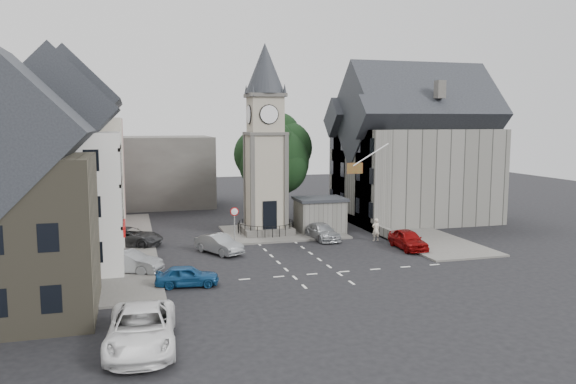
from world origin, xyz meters
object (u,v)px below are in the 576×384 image
object	(u,v)px
stone_shelter	(320,215)
pedestrian	(376,230)
clock_tower	(265,140)
car_west_blue	(187,276)
car_east_red	(408,239)

from	to	relation	value
stone_shelter	pedestrian	distance (m)	5.75
clock_tower	car_west_blue	distance (m)	17.84
clock_tower	stone_shelter	distance (m)	8.15
clock_tower	car_west_blue	xyz separation A→B (m)	(-8.15, -13.99, -7.49)
car_west_blue	pedestrian	xyz separation A→B (m)	(16.15, 8.76, 0.29)
clock_tower	car_east_red	world-z (taller)	clock_tower
stone_shelter	car_west_blue	xyz separation A→B (m)	(-12.95, -13.50, -0.91)
car_east_red	stone_shelter	bearing A→B (deg)	120.19
car_west_blue	pedestrian	bearing A→B (deg)	-54.29
car_west_blue	pedestrian	world-z (taller)	pedestrian
stone_shelter	car_east_red	xyz separation A→B (m)	(4.31, -8.17, -0.80)
clock_tower	car_west_blue	size ratio (longest dim) A/B	4.37
stone_shelter	car_east_red	world-z (taller)	stone_shelter
car_east_red	car_west_blue	bearing A→B (deg)	-160.48
car_west_blue	clock_tower	bearing A→B (deg)	-23.00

